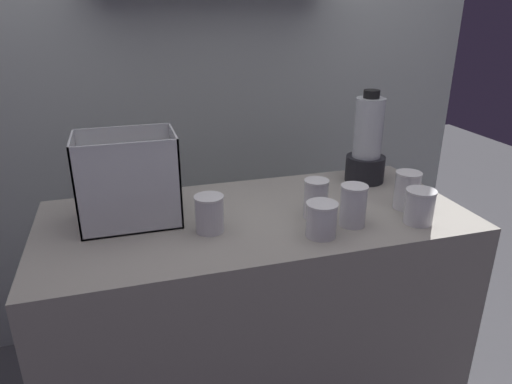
{
  "coord_description": "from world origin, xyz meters",
  "views": [
    {
      "loc": [
        -0.4,
        -1.35,
        1.54
      ],
      "look_at": [
        0.0,
        0.0,
        0.98
      ],
      "focal_mm": 32.66,
      "sensor_mm": 36.0,
      "label": 1
    }
  ],
  "objects": [
    {
      "name": "juice_cup_pomegranate_right",
      "position": [
        0.27,
        -0.16,
        0.96
      ],
      "size": [
        0.08,
        0.08,
        0.13
      ],
      "color": "white",
      "rests_on": "counter"
    },
    {
      "name": "carrot_display_bin",
      "position": [
        -0.4,
        0.07,
        1.0
      ],
      "size": [
        0.3,
        0.21,
        0.29
      ],
      "color": "white",
      "rests_on": "counter"
    },
    {
      "name": "juice_cup_mango_rightmost",
      "position": [
        0.5,
        -0.09,
        0.96
      ],
      "size": [
        0.09,
        0.09,
        0.13
      ],
      "color": "white",
      "rests_on": "counter"
    },
    {
      "name": "juice_cup_beet_middle",
      "position": [
        0.18,
        -0.07,
        0.96
      ],
      "size": [
        0.08,
        0.08,
        0.13
      ],
      "color": "white",
      "rests_on": "counter"
    },
    {
      "name": "juice_cup_carrot_far_left",
      "position": [
        -0.17,
        -0.08,
        0.95
      ],
      "size": [
        0.09,
        0.09,
        0.12
      ],
      "color": "white",
      "rests_on": "counter"
    },
    {
      "name": "blender_pitcher",
      "position": [
        0.5,
        0.19,
        1.04
      ],
      "size": [
        0.15,
        0.15,
        0.36
      ],
      "color": "black",
      "rests_on": "counter"
    },
    {
      "name": "juice_cup_orange_left",
      "position": [
        0.14,
        -0.2,
        0.95
      ],
      "size": [
        0.1,
        0.1,
        0.11
      ],
      "color": "white",
      "rests_on": "counter"
    },
    {
      "name": "back_wall_unit",
      "position": [
        -0.0,
        0.77,
        1.26
      ],
      "size": [
        2.6,
        0.24,
        2.5
      ],
      "color": "silver",
      "rests_on": "ground_plane"
    },
    {
      "name": "counter",
      "position": [
        0.0,
        0.0,
        0.45
      ],
      "size": [
        1.4,
        0.64,
        0.9
      ],
      "primitive_type": "cube",
      "color": "#9E998E",
      "rests_on": "ground_plane"
    },
    {
      "name": "juice_cup_carrot_far_right",
      "position": [
        0.48,
        -0.21,
        0.95
      ],
      "size": [
        0.09,
        0.09,
        0.11
      ],
      "color": "white",
      "rests_on": "counter"
    }
  ]
}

